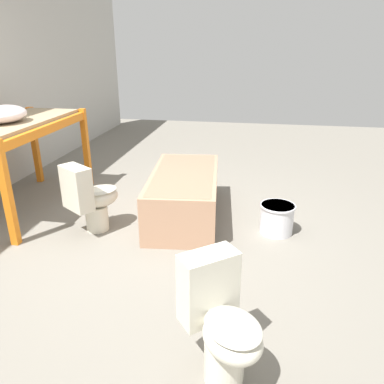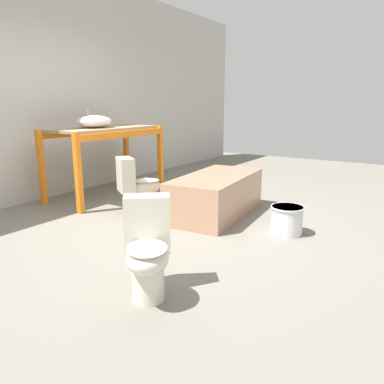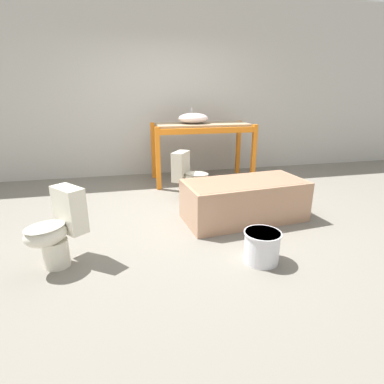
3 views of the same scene
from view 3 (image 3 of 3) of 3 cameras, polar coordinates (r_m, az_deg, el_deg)
ground_plane at (r=3.91m, az=-0.55°, el=-4.34°), size 12.00×12.00×0.00m
warehouse_wall_rear at (r=5.81m, az=-5.66°, el=19.21°), size 10.80×0.08×3.20m
shelving_rack at (r=5.27m, az=1.94°, el=11.15°), size 1.71×0.79×1.01m
sink_basin at (r=5.24m, az=0.22°, el=13.88°), size 0.52×0.43×0.26m
bathtub_main at (r=3.75m, az=9.93°, el=-1.01°), size 1.53×0.83×0.49m
toilet_near at (r=4.33m, az=-0.42°, el=2.97°), size 0.60×0.54×0.71m
toilet_far at (r=2.95m, az=-24.31°, el=-6.37°), size 0.59×0.56×0.71m
bucket_white at (r=2.90m, az=13.15°, el=-10.00°), size 0.35×0.35×0.30m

